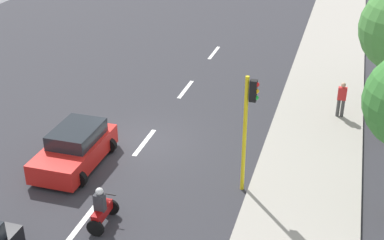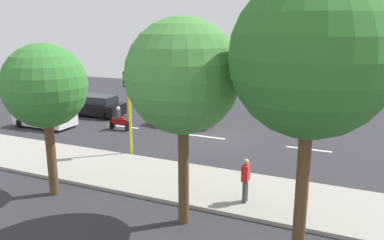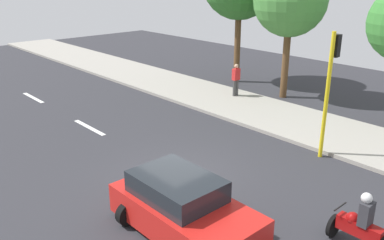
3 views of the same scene
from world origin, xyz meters
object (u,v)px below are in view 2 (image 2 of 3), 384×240
at_px(car_black, 96,106).
at_px(motorcycle, 120,120).
at_px(traffic_light_corner, 128,100).
at_px(street_tree_north, 311,58).
at_px(street_tree_south, 45,87).
at_px(car_red, 184,115).
at_px(car_white, 44,116).
at_px(pedestrian_near_signal, 246,179).
at_px(street_tree_center, 183,77).

xyz_separation_m(car_black, motorcycle, (2.70, 3.92, -0.07)).
xyz_separation_m(traffic_light_corner, street_tree_north, (5.74, 9.35, 2.84)).
bearing_deg(car_black, street_tree_south, 30.66).
bearing_deg(street_tree_south, car_red, 179.44).
xyz_separation_m(car_red, traffic_light_corner, (6.82, 0.14, 2.22)).
distance_m(car_white, street_tree_north, 20.39).
distance_m(car_white, traffic_light_corner, 9.19).
bearing_deg(car_black, car_white, -15.55).
bearing_deg(motorcycle, pedestrian_near_signal, 55.50).
bearing_deg(car_red, car_black, -89.90).
height_order(car_white, street_tree_center, street_tree_center).
height_order(pedestrian_near_signal, street_tree_north, street_tree_north).
distance_m(car_red, street_tree_south, 12.52).
xyz_separation_m(car_white, street_tree_north, (8.49, 17.84, 5.06)).
height_order(street_tree_center, street_tree_south, street_tree_center).
xyz_separation_m(car_white, street_tree_center, (7.89, 13.93, 4.29)).
xyz_separation_m(car_red, street_tree_center, (11.96, 5.59, 4.29)).
xyz_separation_m(car_white, street_tree_south, (7.92, 8.23, 3.62)).
relative_size(car_white, street_tree_north, 0.51).
bearing_deg(pedestrian_near_signal, motorcycle, -124.50).
xyz_separation_m(motorcycle, street_tree_south, (9.27, 3.18, 3.69)).
distance_m(car_red, street_tree_north, 16.54).
xyz_separation_m(traffic_light_corner, street_tree_south, (5.17, -0.26, 1.40)).
xyz_separation_m(pedestrian_near_signal, street_tree_center, (2.06, -1.56, 3.94)).
bearing_deg(car_red, street_tree_north, 37.08).
xyz_separation_m(car_white, car_red, (-4.07, 8.35, 0.00)).
bearing_deg(street_tree_north, pedestrian_near_signal, -138.64).
bearing_deg(motorcycle, street_tree_north, 52.42).
distance_m(car_black, street_tree_center, 18.03).
xyz_separation_m(motorcycle, street_tree_center, (9.24, 8.89, 4.35)).
relative_size(car_white, street_tree_south, 0.67).
bearing_deg(car_black, car_red, 90.10).
distance_m(traffic_light_corner, street_tree_north, 11.33).
bearing_deg(pedestrian_near_signal, street_tree_south, -73.91).
bearing_deg(motorcycle, street_tree_center, 43.88).
xyz_separation_m(traffic_light_corner, street_tree_center, (5.14, 5.44, 2.07)).
distance_m(street_tree_center, street_tree_south, 5.74).
height_order(motorcycle, street_tree_north, street_tree_north).
height_order(car_red, pedestrian_near_signal, pedestrian_near_signal).
relative_size(motorcycle, pedestrian_near_signal, 0.91).
height_order(pedestrian_near_signal, street_tree_center, street_tree_center).
bearing_deg(motorcycle, car_white, -74.93).
bearing_deg(street_tree_south, street_tree_north, 86.59).
distance_m(traffic_light_corner, street_tree_south, 5.36).
xyz_separation_m(pedestrian_near_signal, street_tree_north, (2.67, 2.35, 4.71)).
bearing_deg(street_tree_north, car_black, -126.90).
bearing_deg(car_red, pedestrian_near_signal, 35.84).
height_order(car_red, traffic_light_corner, traffic_light_corner).
height_order(car_black, motorcycle, motorcycle).
relative_size(pedestrian_near_signal, street_tree_south, 0.28).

